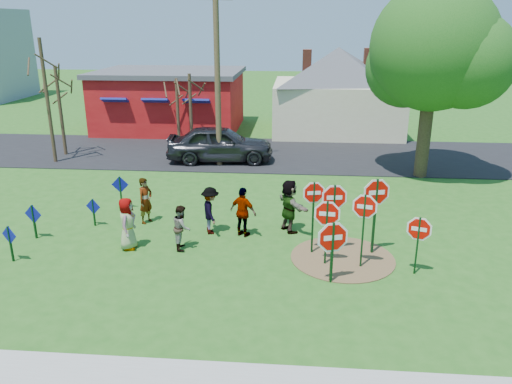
# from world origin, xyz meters

# --- Properties ---
(ground) EXTENTS (120.00, 120.00, 0.00)m
(ground) POSITION_xyz_m (0.00, 0.00, 0.00)
(ground) COLOR #245819
(ground) RESTS_ON ground
(road) EXTENTS (120.00, 7.50, 0.04)m
(road) POSITION_xyz_m (0.00, 11.50, 0.02)
(road) COLOR black
(road) RESTS_ON ground
(dirt_patch) EXTENTS (3.20, 3.20, 0.03)m
(dirt_patch) POSITION_xyz_m (4.50, -1.00, 0.01)
(dirt_patch) COLOR brown
(dirt_patch) RESTS_ON ground
(red_building) EXTENTS (9.40, 7.69, 3.90)m
(red_building) POSITION_xyz_m (-5.50, 17.99, 1.97)
(red_building) COLOR #9D0F11
(red_building) RESTS_ON ground
(cream_house) EXTENTS (9.40, 9.40, 6.50)m
(cream_house) POSITION_xyz_m (5.50, 18.00, 2.92)
(cream_house) COLOR beige
(cream_house) RESTS_ON ground
(stop_sign_a) EXTENTS (1.05, 0.14, 2.15)m
(stop_sign_a) POSITION_xyz_m (3.94, -1.41, 1.46)
(stop_sign_a) COLOR black
(stop_sign_a) RESTS_ON ground
(stop_sign_b) EXTENTS (0.91, 0.22, 2.48)m
(stop_sign_b) POSITION_xyz_m (3.55, -0.67, 1.79)
(stop_sign_b) COLOR black
(stop_sign_b) RESTS_ON ground
(stop_sign_c) EXTENTS (0.95, 0.24, 2.41)m
(stop_sign_c) POSITION_xyz_m (4.99, -1.52, 1.69)
(stop_sign_c) COLOR black
(stop_sign_c) RESTS_ON ground
(stop_sign_d) EXTENTS (1.12, 0.32, 2.61)m
(stop_sign_d) POSITION_xyz_m (5.45, -0.54, 1.85)
(stop_sign_d) COLOR black
(stop_sign_d) RESTS_ON ground
(stop_sign_e) EXTENTS (1.15, 0.36, 1.96)m
(stop_sign_e) POSITION_xyz_m (4.04, -2.50, 1.26)
(stop_sign_e) COLOR black
(stop_sign_e) RESTS_ON ground
(stop_sign_f) EXTENTS (0.91, 0.31, 1.88)m
(stop_sign_f) POSITION_xyz_m (6.50, -1.80, 1.30)
(stop_sign_f) COLOR black
(stop_sign_f) RESTS_ON ground
(stop_sign_g) EXTENTS (1.07, 0.18, 2.40)m
(stop_sign_g) POSITION_xyz_m (4.18, -0.62, 1.65)
(stop_sign_g) COLOR black
(stop_sign_g) RESTS_ON ground
(blue_diamond_a) EXTENTS (0.56, 0.22, 1.17)m
(blue_diamond_a) POSITION_xyz_m (-5.54, -2.02, 0.72)
(blue_diamond_a) COLOR black
(blue_diamond_a) RESTS_ON ground
(blue_diamond_b) EXTENTS (0.65, 0.18, 1.20)m
(blue_diamond_b) POSITION_xyz_m (-5.68, -0.32, 0.74)
(blue_diamond_b) COLOR black
(blue_diamond_b) RESTS_ON ground
(blue_diamond_c) EXTENTS (0.57, 0.16, 1.02)m
(blue_diamond_c) POSITION_xyz_m (-4.13, 0.91, 0.62)
(blue_diamond_c) COLOR black
(blue_diamond_c) RESTS_ON ground
(blue_diamond_d) EXTENTS (0.67, 0.06, 1.33)m
(blue_diamond_d) POSITION_xyz_m (-3.73, 2.63, 0.83)
(blue_diamond_d) COLOR black
(blue_diamond_d) RESTS_ON ground
(person_a) EXTENTS (0.58, 0.86, 1.71)m
(person_a) POSITION_xyz_m (-2.30, -0.82, 0.86)
(person_a) COLOR #403F93
(person_a) RESTS_ON ground
(person_b) EXTENTS (0.63, 0.73, 1.69)m
(person_b) POSITION_xyz_m (-2.37, 1.38, 0.84)
(person_b) COLOR #226A52
(person_b) RESTS_ON ground
(person_c) EXTENTS (0.67, 0.79, 1.46)m
(person_c) POSITION_xyz_m (-0.58, -0.67, 0.73)
(person_c) COLOR brown
(person_c) RESTS_ON ground
(person_d) EXTENTS (0.92, 1.20, 1.65)m
(person_d) POSITION_xyz_m (0.12, 0.62, 0.83)
(person_d) COLOR #39393E
(person_d) RESTS_ON ground
(person_e) EXTENTS (1.09, 0.84, 1.73)m
(person_e) POSITION_xyz_m (1.26, 0.46, 0.86)
(person_e) COLOR #502E60
(person_e) RESTS_ON ground
(person_f) EXTENTS (1.36, 1.77, 1.87)m
(person_f) POSITION_xyz_m (2.80, 1.01, 0.93)
(person_f) COLOR #255A36
(person_f) RESTS_ON ground
(suv) EXTENTS (5.60, 2.67, 1.85)m
(suv) POSITION_xyz_m (-0.94, 9.81, 0.96)
(suv) COLOR #313036
(suv) RESTS_ON road
(utility_pole) EXTENTS (2.10, 0.91, 9.01)m
(utility_pole) POSITION_xyz_m (-0.88, 9.11, 4.74)
(utility_pole) COLOR #4C3823
(utility_pole) RESTS_ON ground
(leafy_tree) EXTENTS (6.10, 5.56, 8.67)m
(leafy_tree) POSITION_xyz_m (8.98, 8.02, 5.58)
(leafy_tree) COLOR #382819
(leafy_tree) RESTS_ON ground
(bare_tree_west) EXTENTS (1.80, 1.80, 6.21)m
(bare_tree_west) POSITION_xyz_m (-9.47, 8.99, 4.02)
(bare_tree_west) COLOR #382819
(bare_tree_west) RESTS_ON ground
(bare_tree_east) EXTENTS (1.80, 1.80, 3.83)m
(bare_tree_east) POSITION_xyz_m (-4.02, 13.66, 2.48)
(bare_tree_east) COLOR #382819
(bare_tree_east) RESTS_ON ground
(bare_tree_mid) EXTENTS (1.80, 1.80, 4.77)m
(bare_tree_mid) POSITION_xyz_m (-9.60, 10.49, 3.09)
(bare_tree_mid) COLOR #382819
(bare_tree_mid) RESTS_ON ground
(bare_tree_extra) EXTENTS (1.80, 1.80, 4.19)m
(bare_tree_extra) POSITION_xyz_m (-3.06, 12.85, 2.71)
(bare_tree_extra) COLOR #382819
(bare_tree_extra) RESTS_ON ground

